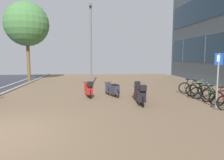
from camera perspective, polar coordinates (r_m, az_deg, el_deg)
name	(u,v)px	position (r m, az deg, el deg)	size (l,w,h in m)	color
ground	(41,135)	(6.59, -18.82, -14.00)	(21.00, 40.00, 0.13)	#252430
bicycle_rack_02	(215,96)	(11.31, 26.22, -3.91)	(1.16, 0.71, 0.92)	black
bicycle_rack_03	(203,93)	(11.90, 23.51, -3.28)	(1.19, 0.56, 0.93)	black
bicycle_rack_04	(198,90)	(12.67, 22.46, -2.59)	(1.35, 0.50, 0.98)	black
bicycle_rack_05	(190,88)	(13.34, 20.58, -2.07)	(1.25, 0.66, 0.97)	black
scooter_near	(89,90)	(11.49, -6.30, -2.61)	(0.63, 1.79, 0.94)	black
scooter_mid	(141,95)	(9.72, 7.94, -4.14)	(0.52, 1.86, 1.01)	black
scooter_far	(137,90)	(11.15, 6.95, -2.79)	(0.70, 1.70, 0.99)	black
scooter_extra	(113,90)	(11.66, 0.36, -2.64)	(0.83, 1.59, 0.76)	black
parking_sign	(218,74)	(10.04, 26.94, 1.41)	(0.40, 0.07, 2.37)	gray
lamp_post	(91,42)	(14.94, -5.79, 10.31)	(0.20, 0.52, 5.82)	slate
street_tree	(27,24)	(20.14, -22.25, 13.92)	(3.79, 3.79, 6.90)	brown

